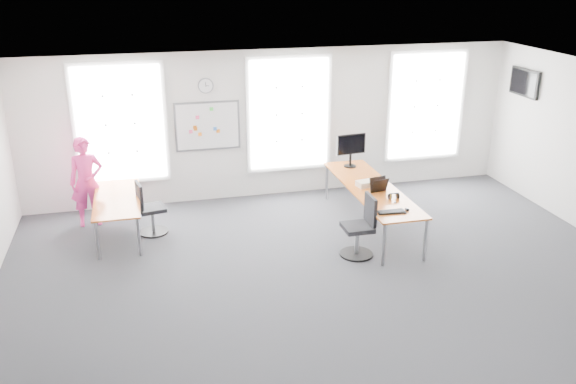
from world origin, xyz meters
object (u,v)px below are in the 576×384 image
object	(u,v)px
desk_left	(117,201)
chair_left	(149,211)
chair_right	(361,230)
headphones	(393,196)
person	(87,182)
desk_right	(371,190)
monitor	(351,147)
keyboard	(392,212)

from	to	relation	value
desk_left	chair_left	bearing A→B (deg)	-4.80
chair_right	headphones	bearing A→B (deg)	120.12
person	desk_left	bearing A→B (deg)	-57.24
desk_left	desk_right	bearing A→B (deg)	-8.92
desk_left	monitor	world-z (taller)	monitor
desk_right	desk_left	xyz separation A→B (m)	(-4.47, 0.70, -0.07)
person	chair_right	bearing A→B (deg)	-35.14
headphones	chair_left	bearing A→B (deg)	150.05
keyboard	monitor	distance (m)	2.43
chair_right	desk_right	bearing A→B (deg)	151.28
chair_right	monitor	bearing A→B (deg)	165.16
headphones	monitor	world-z (taller)	monitor
keyboard	desk_right	bearing A→B (deg)	90.31
desk_right	keyboard	xyz separation A→B (m)	(-0.12, -1.20, 0.06)
desk_left	chair_right	distance (m)	4.27
desk_right	chair_right	world-z (taller)	chair_right
person	keyboard	size ratio (longest dim) A/B	3.66
desk_right	chair_right	xyz separation A→B (m)	(-0.58, -1.06, -0.26)
headphones	monitor	distance (m)	1.87
desk_right	headphones	world-z (taller)	headphones
chair_right	desk_left	bearing A→B (deg)	-114.35
desk_right	keyboard	world-z (taller)	keyboard
desk_right	headphones	xyz separation A→B (m)	(0.15, -0.63, 0.10)
chair_right	keyboard	size ratio (longest dim) A/B	2.28
desk_left	chair_right	world-z (taller)	chair_right
desk_left	person	xyz separation A→B (m)	(-0.53, 0.64, 0.18)
person	monitor	size ratio (longest dim) A/B	2.50
desk_left	person	bearing A→B (deg)	129.34
desk_left	keyboard	size ratio (longest dim) A/B	4.28
chair_left	person	world-z (taller)	person
desk_right	chair_left	xyz separation A→B (m)	(-3.94, 0.66, -0.29)
desk_left	keyboard	xyz separation A→B (m)	(4.35, -1.90, 0.13)
desk_left	chair_right	bearing A→B (deg)	-24.36
chair_right	monitor	size ratio (longest dim) A/B	1.56
desk_left	keyboard	distance (m)	4.75
monitor	chair_right	bearing A→B (deg)	-111.41
chair_left	headphones	distance (m)	4.31
desk_right	headphones	bearing A→B (deg)	-76.31
chair_right	person	distance (m)	5.04
desk_left	headphones	world-z (taller)	headphones
desk_right	person	world-z (taller)	person
desk_left	headphones	size ratio (longest dim) A/B	10.40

